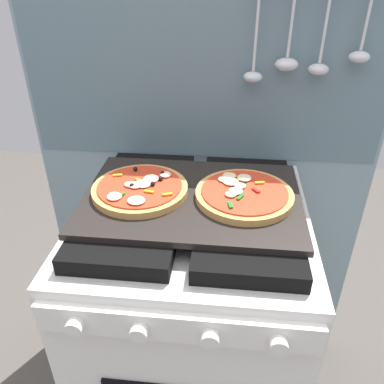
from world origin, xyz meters
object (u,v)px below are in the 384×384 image
(stove, at_px, (192,322))
(pizza_right, at_px, (243,194))
(baking_tray, at_px, (192,198))
(pizza_left, at_px, (140,189))

(stove, bearing_deg, pizza_right, 1.00)
(stove, distance_m, baking_tray, 0.46)
(baking_tray, xyz_separation_m, pizza_right, (0.13, 0.00, 0.02))
(stove, relative_size, pizza_left, 3.73)
(pizza_right, bearing_deg, baking_tray, -179.74)
(pizza_right, bearing_deg, stove, -179.00)
(stove, distance_m, pizza_right, 0.49)
(stove, bearing_deg, pizza_left, -179.50)
(pizza_left, bearing_deg, baking_tray, 1.21)
(stove, xyz_separation_m, baking_tray, (0.00, 0.00, 0.46))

